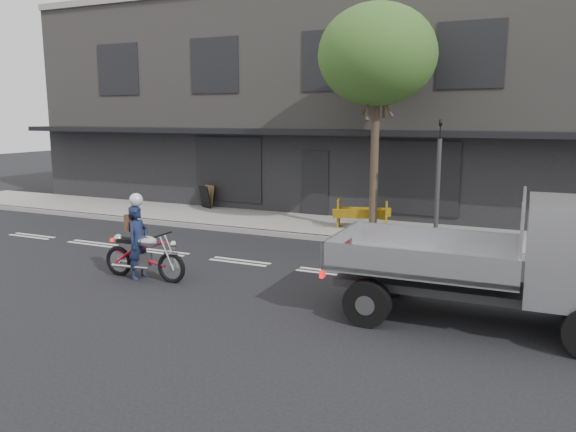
# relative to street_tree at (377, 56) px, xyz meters

# --- Properties ---
(ground) EXTENTS (80.00, 80.00, 0.00)m
(ground) POSITION_rel_street_tree_xyz_m (-2.20, -4.20, -5.28)
(ground) COLOR black
(ground) RESTS_ON ground
(sidewalk) EXTENTS (32.00, 3.20, 0.15)m
(sidewalk) POSITION_rel_street_tree_xyz_m (-2.20, 0.50, -5.20)
(sidewalk) COLOR gray
(sidewalk) RESTS_ON ground
(kerb) EXTENTS (32.00, 0.20, 0.15)m
(kerb) POSITION_rel_street_tree_xyz_m (-2.20, -1.10, -5.20)
(kerb) COLOR gray
(kerb) RESTS_ON ground
(building_main) EXTENTS (26.00, 10.00, 8.00)m
(building_main) POSITION_rel_street_tree_xyz_m (-2.20, 7.10, -1.28)
(building_main) COLOR slate
(building_main) RESTS_ON ground
(street_tree) EXTENTS (3.40, 3.40, 6.74)m
(street_tree) POSITION_rel_street_tree_xyz_m (0.00, 0.00, 0.00)
(street_tree) COLOR #382B21
(street_tree) RESTS_ON ground
(traffic_light_pole) EXTENTS (0.12, 0.12, 3.50)m
(traffic_light_pole) POSITION_rel_street_tree_xyz_m (2.00, -0.85, -3.63)
(traffic_light_pole) COLOR #2D2D30
(traffic_light_pole) RESTS_ON ground
(motorcycle) EXTENTS (2.13, 0.62, 1.09)m
(motorcycle) POSITION_rel_street_tree_xyz_m (-3.40, -6.37, -4.72)
(motorcycle) COLOR black
(motorcycle) RESTS_ON ground
(rider) EXTENTS (0.41, 0.61, 1.65)m
(rider) POSITION_rel_street_tree_xyz_m (-3.55, -6.37, -4.45)
(rider) COLOR #151C3A
(rider) RESTS_ON ground
(flatbed_ute) EXTENTS (5.14, 2.23, 2.36)m
(flatbed_ute) POSITION_rel_street_tree_xyz_m (4.82, -6.06, -3.93)
(flatbed_ute) COLOR black
(flatbed_ute) RESTS_ON ground
(construction_barrier) EXTENTS (1.75, 1.06, 0.92)m
(construction_barrier) POSITION_rel_street_tree_xyz_m (-0.45, 0.14, -4.67)
(construction_barrier) COLOR #FFB60D
(construction_barrier) RESTS_ON sidewalk
(sandwich_board) EXTENTS (0.63, 0.53, 0.85)m
(sandwich_board) POSITION_rel_street_tree_xyz_m (-6.98, 1.63, -4.70)
(sandwich_board) COLOR black
(sandwich_board) RESTS_ON sidewalk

